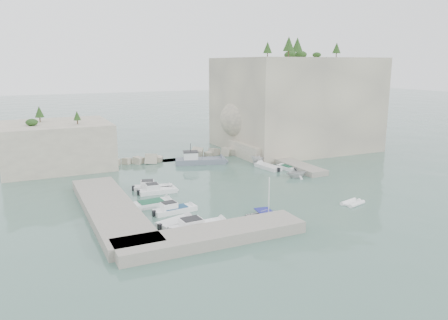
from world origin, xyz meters
name	(u,v)px	position (x,y,z in m)	size (l,w,h in m)	color
ground	(244,192)	(0.00, 0.00, 0.00)	(400.00, 400.00, 0.00)	#496E62
cliff_east	(294,103)	(23.00, 23.00, 8.50)	(26.00, 22.00, 17.00)	beige
cliff_terrace	(262,149)	(13.00, 18.00, 1.25)	(8.00, 10.00, 2.50)	beige
outcrop_west	(57,145)	(-20.00, 25.00, 3.50)	(16.00, 14.00, 7.00)	beige
quay_west	(110,209)	(-17.00, -1.00, 0.55)	(5.00, 24.00, 1.10)	#9E9689
quay_south	(212,236)	(-10.00, -12.50, 0.55)	(18.00, 4.00, 1.10)	#9E9689
ledge_east	(289,163)	(13.50, 10.00, 0.40)	(3.00, 16.00, 0.80)	#9E9689
breakwater	(178,155)	(-1.00, 22.00, 0.70)	(28.00, 3.00, 1.40)	beige
motorboat_a	(153,190)	(-10.10, 6.07, 0.00)	(5.39, 1.60, 1.40)	silver
motorboat_b	(158,193)	(-10.01, 4.43, 0.00)	(5.18, 1.69, 1.40)	white
motorboat_c	(151,206)	(-12.24, -0.28, 0.00)	(5.46, 1.98, 0.70)	white
motorboat_d	(175,212)	(-10.45, -3.46, 0.00)	(5.23, 1.56, 1.40)	white
motorboat_e	(177,225)	(-11.56, -7.13, 0.00)	(4.43, 1.81, 0.70)	white
motorboat_f	(200,229)	(-9.94, -9.31, 0.00)	(6.56, 1.95, 1.40)	white
rowboat	(268,219)	(-2.22, -9.58, 0.00)	(3.41, 4.77, 0.99)	silver
inflatable_dinghy	(352,204)	(9.09, -9.69, 0.00)	(2.98, 1.44, 0.44)	white
tender_east_a	(296,177)	(10.24, 3.34, 0.00)	(2.84, 3.29, 1.73)	silver
tender_east_b	(287,170)	(11.70, 7.84, 0.00)	(4.06, 1.38, 0.70)	white
tender_east_c	(268,169)	(9.33, 9.69, 0.00)	(5.39, 1.74, 0.70)	silver
tender_east_d	(263,163)	(10.50, 13.21, 0.00)	(1.80, 4.79, 1.85)	silver
work_boat	(201,164)	(1.20, 17.42, 0.00)	(8.87, 2.62, 2.20)	slate
rowboat_mast	(269,195)	(-2.22, -9.58, 2.59)	(0.10, 0.10, 4.20)	white
vegetation	(268,53)	(17.83, 24.40, 17.93)	(53.48, 13.88, 13.40)	#1E4219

